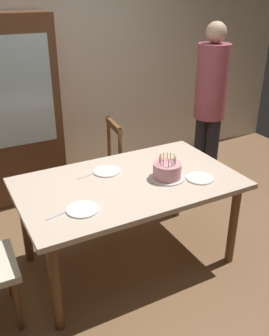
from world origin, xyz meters
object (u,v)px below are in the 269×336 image
(chair_spindle_back, at_px, (99,172))
(person_guest, at_px, (210,102))
(birthday_cake, at_px, (167,171))
(china_cabinet, at_px, (2,114))
(plate_near_celebrant, at_px, (83,209))
(plate_far_side, at_px, (107,171))
(dining_table, at_px, (129,191))
(plate_near_guest, at_px, (200,178))

(chair_spindle_back, bearing_deg, person_guest, -7.16)
(birthday_cake, relative_size, china_cabinet, 0.15)
(plate_near_celebrant, bearing_deg, plate_far_side, 49.97)
(plate_near_celebrant, height_order, chair_spindle_back, chair_spindle_back)
(dining_table, xyz_separation_m, chair_spindle_back, (0.09, 0.82, -0.22))
(birthday_cake, bearing_deg, plate_far_side, 138.71)
(birthday_cake, relative_size, person_guest, 0.15)
(plate_near_guest, height_order, china_cabinet, china_cabinet)
(dining_table, xyz_separation_m, china_cabinet, (-0.62, 1.56, 0.28))
(dining_table, height_order, plate_near_celebrant, plate_near_celebrant)
(birthday_cake, relative_size, chair_spindle_back, 0.29)
(plate_near_celebrant, relative_size, plate_near_guest, 1.00)
(plate_near_guest, relative_size, china_cabinet, 0.12)
(plate_near_guest, xyz_separation_m, person_guest, (0.77, 0.90, 0.28))
(birthday_cake, height_order, china_cabinet, china_cabinet)
(birthday_cake, xyz_separation_m, china_cabinet, (-0.91, 1.65, 0.13))
(plate_near_guest, bearing_deg, dining_table, 155.94)
(plate_near_celebrant, bearing_deg, chair_spindle_back, 62.22)
(plate_near_celebrant, height_order, person_guest, person_guest)
(plate_near_celebrant, relative_size, plate_far_side, 1.00)
(birthday_cake, bearing_deg, plate_near_celebrant, -170.20)
(plate_near_celebrant, height_order, china_cabinet, china_cabinet)
(plate_near_celebrant, relative_size, chair_spindle_back, 0.23)
(birthday_cake, bearing_deg, dining_table, 161.12)
(plate_far_side, relative_size, plate_near_guest, 1.00)
(plate_near_celebrant, distance_m, plate_far_side, 0.59)
(plate_far_side, bearing_deg, birthday_cake, -41.29)
(plate_near_celebrant, xyz_separation_m, plate_far_side, (0.38, 0.45, 0.00))
(dining_table, relative_size, birthday_cake, 6.04)
(dining_table, relative_size, plate_near_guest, 7.69)
(dining_table, xyz_separation_m, person_guest, (1.28, 0.67, 0.37))
(birthday_cake, bearing_deg, china_cabinet, 118.72)
(dining_table, height_order, plate_near_guest, plate_near_guest)
(dining_table, xyz_separation_m, plate_near_celebrant, (-0.46, -0.23, 0.09))
(birthday_cake, distance_m, chair_spindle_back, 1.00)
(plate_near_celebrant, xyz_separation_m, person_guest, (1.75, 0.90, 0.28))
(plate_near_celebrant, distance_m, chair_spindle_back, 1.22)
(plate_far_side, bearing_deg, dining_table, -69.53)
(chair_spindle_back, bearing_deg, plate_near_guest, -68.05)
(dining_table, relative_size, plate_near_celebrant, 7.69)
(plate_far_side, bearing_deg, china_cabinet, 112.02)
(plate_near_guest, relative_size, chair_spindle_back, 0.23)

